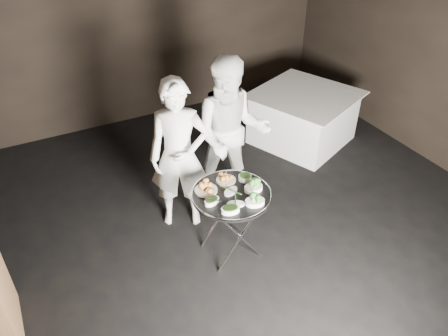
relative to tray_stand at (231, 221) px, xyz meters
name	(u,v)px	position (x,y,z in m)	size (l,w,h in m)	color
floor	(259,265)	(0.16, -0.29, -0.44)	(6.00, 7.00, 0.05)	black
wall_back	(131,19)	(0.16, 3.24, 1.09)	(6.00, 0.05, 3.00)	black
tray_stand	(231,221)	(0.00, 0.00, 0.00)	(0.50, 0.42, 0.73)	silver
serving_tray	(231,195)	(0.00, 0.00, 0.33)	(0.76, 0.76, 0.04)	black
potato_plate_a	(206,188)	(-0.19, 0.15, 0.37)	(0.23, 0.23, 0.08)	beige
potato_plate_b	(226,178)	(0.05, 0.20, 0.37)	(0.19, 0.19, 0.07)	beige
greens_bowl	(245,177)	(0.22, 0.13, 0.37)	(0.13, 0.13, 0.08)	white
asparagus_plate_a	(231,191)	(0.01, 0.02, 0.35)	(0.19, 0.16, 0.03)	white
asparagus_plate_b	(236,203)	(-0.04, -0.16, 0.35)	(0.19, 0.15, 0.03)	white
spinach_bowl_a	(212,201)	(-0.22, -0.04, 0.37)	(0.17, 0.13, 0.06)	white
spinach_bowl_b	(230,209)	(-0.13, -0.22, 0.37)	(0.19, 0.14, 0.07)	white
broccoli_bowl_a	(253,187)	(0.21, -0.05, 0.37)	(0.19, 0.14, 0.08)	white
broccoli_bowl_b	(255,201)	(0.12, -0.23, 0.37)	(0.21, 0.18, 0.07)	white
serving_utensils	(230,185)	(0.02, 0.07, 0.39)	(0.58, 0.41, 0.01)	silver
waiter_left	(179,156)	(-0.23, 0.69, 0.43)	(0.61, 0.40, 1.67)	white
waiter_right	(231,134)	(0.42, 0.78, 0.47)	(0.85, 0.66, 1.75)	white
dining_table	(303,118)	(1.93, 1.46, -0.05)	(1.27, 1.27, 0.72)	white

